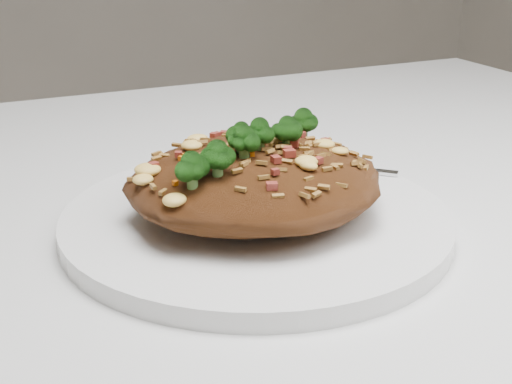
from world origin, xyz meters
The scene contains 4 objects.
dining_table centered at (0.00, 0.00, 0.66)m, with size 1.20×0.80×0.75m.
plate centered at (0.04, -0.06, 0.76)m, with size 0.28×0.28×0.01m, color white.
fried_rice centered at (0.04, -0.06, 0.80)m, with size 0.18×0.16×0.07m.
fork centered at (0.12, 0.01, 0.77)m, with size 0.13×0.12×0.00m.
Camera 1 is at (-0.15, -0.49, 0.96)m, focal length 50.00 mm.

